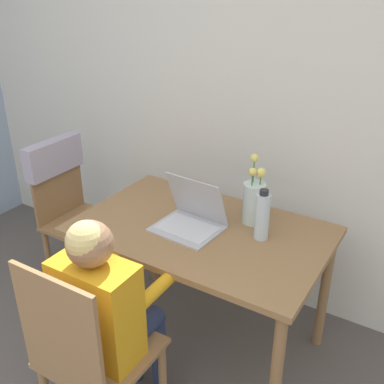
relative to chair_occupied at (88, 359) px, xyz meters
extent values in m
cube|color=white|center=(0.10, 1.35, 0.77)|extent=(6.40, 0.05, 2.50)
cube|color=olive|center=(0.07, 0.73, 0.22)|extent=(1.19, 0.76, 0.03)
cylinder|color=olive|center=(-0.48, 0.40, -0.13)|extent=(0.05, 0.05, 0.69)
cylinder|color=olive|center=(0.62, 0.40, -0.13)|extent=(0.05, 0.05, 0.69)
cylinder|color=olive|center=(-0.48, 1.05, -0.13)|extent=(0.05, 0.05, 0.69)
cylinder|color=olive|center=(0.62, 1.05, -0.13)|extent=(0.05, 0.05, 0.69)
cube|color=olive|center=(0.00, 0.07, -0.04)|extent=(0.40, 0.40, 0.02)
cube|color=olive|center=(0.00, -0.12, 0.21)|extent=(0.38, 0.02, 0.48)
cylinder|color=olive|center=(0.17, 0.24, -0.26)|extent=(0.04, 0.04, 0.43)
cylinder|color=olive|center=(-0.17, 0.24, -0.26)|extent=(0.04, 0.04, 0.43)
cube|color=olive|center=(-0.80, 0.80, -0.04)|extent=(0.40, 0.40, 0.02)
cube|color=olive|center=(-0.99, 0.80, 0.21)|extent=(0.02, 0.38, 0.48)
cylinder|color=olive|center=(-0.63, 0.63, -0.26)|extent=(0.04, 0.04, 0.43)
cylinder|color=olive|center=(-0.63, 0.97, -0.26)|extent=(0.04, 0.04, 0.43)
cylinder|color=olive|center=(-0.97, 0.63, -0.26)|extent=(0.04, 0.04, 0.43)
cylinder|color=olive|center=(-0.97, 0.97, -0.26)|extent=(0.04, 0.04, 0.43)
cube|color=#ADA3B7|center=(-0.99, 0.80, 0.36)|extent=(0.08, 0.39, 0.20)
cube|color=orange|center=(0.00, 0.07, 0.18)|extent=(0.33, 0.18, 0.42)
sphere|color=#936B4C|center=(0.00, 0.07, 0.48)|extent=(0.17, 0.17, 0.17)
sphere|color=#D8BC72|center=(0.00, 0.06, 0.50)|extent=(0.15, 0.15, 0.15)
cylinder|color=navy|center=(0.07, 0.21, -0.01)|extent=(0.09, 0.28, 0.09)
cylinder|color=navy|center=(-0.08, 0.21, -0.01)|extent=(0.09, 0.28, 0.09)
cylinder|color=navy|center=(0.07, 0.35, -0.25)|extent=(0.07, 0.07, 0.45)
cylinder|color=navy|center=(-0.08, 0.35, -0.25)|extent=(0.07, 0.07, 0.45)
cylinder|color=orange|center=(0.13, 0.28, 0.20)|extent=(0.06, 0.24, 0.06)
cylinder|color=orange|center=(-0.14, 0.28, 0.20)|extent=(0.06, 0.24, 0.06)
cube|color=#B2B2B7|center=(0.02, 0.68, 0.24)|extent=(0.32, 0.27, 0.01)
cube|color=silver|center=(0.02, 0.68, 0.25)|extent=(0.28, 0.20, 0.00)
cube|color=#B2B2B7|center=(0.03, 0.76, 0.37)|extent=(0.31, 0.12, 0.24)
cube|color=#19284C|center=(0.03, 0.76, 0.37)|extent=(0.28, 0.10, 0.21)
cylinder|color=silver|center=(0.25, 0.91, 0.34)|extent=(0.11, 0.11, 0.20)
cylinder|color=#3D7A38|center=(0.28, 0.92, 0.39)|extent=(0.01, 0.01, 0.22)
sphere|color=#EFDB66|center=(0.28, 0.92, 0.50)|extent=(0.05, 0.05, 0.05)
cylinder|color=#3D7A38|center=(0.24, 0.93, 0.42)|extent=(0.01, 0.01, 0.28)
sphere|color=#EFDB66|center=(0.24, 0.93, 0.56)|extent=(0.04, 0.04, 0.04)
cylinder|color=#3D7A38|center=(0.25, 0.89, 0.40)|extent=(0.01, 0.01, 0.23)
sphere|color=#EFDB66|center=(0.25, 0.89, 0.51)|extent=(0.04, 0.04, 0.04)
cylinder|color=silver|center=(0.35, 0.79, 0.35)|extent=(0.07, 0.07, 0.22)
cylinder|color=#262628|center=(0.35, 0.79, 0.47)|extent=(0.04, 0.04, 0.02)
camera|label=1|loc=(1.01, -0.88, 1.33)|focal=42.00mm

